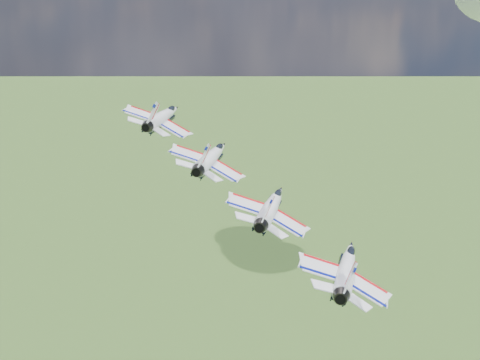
% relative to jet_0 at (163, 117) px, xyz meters
% --- Properties ---
extents(jet_0, '(10.81, 14.36, 7.31)m').
position_rel_jet_0_xyz_m(jet_0, '(0.00, 0.00, 0.00)').
color(jet_0, silver).
extents(jet_1, '(10.81, 14.36, 7.31)m').
position_rel_jet_0_xyz_m(jet_1, '(9.16, -8.55, -2.93)').
color(jet_1, white).
extents(jet_2, '(10.81, 14.36, 7.31)m').
position_rel_jet_0_xyz_m(jet_2, '(18.31, -17.09, -5.85)').
color(jet_2, white).
extents(jet_3, '(10.81, 14.36, 7.31)m').
position_rel_jet_0_xyz_m(jet_3, '(27.47, -25.64, -8.78)').
color(jet_3, white).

